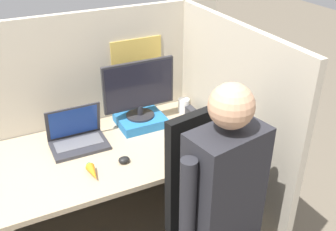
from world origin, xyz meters
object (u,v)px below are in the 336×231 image
Objects in this scene: office_chair at (211,221)px; monitor at (139,88)px; laptop at (78,138)px; coffee_mug at (184,105)px; stapler at (193,114)px; person at (228,209)px; carrot_toy at (93,173)px; paper_box at (140,120)px.

monitor is at bearing 92.62° from office_chair.
laptop is 0.75m from coffee_mug.
stapler is 0.81m from office_chair.
person is (-0.33, -0.89, 0.05)m from stapler.
office_chair is 0.82× the size of person.
stapler is (0.76, -0.02, -0.02)m from laptop.
stapler is 0.96m from person.
coffee_mug is (0.33, 0.02, -0.20)m from monitor.
person is (0.01, -0.97, -0.17)m from monitor.
carrot_toy is at bearing 126.82° from person.
stapler reaches higher than carrot_toy.
office_chair is at bearing -58.53° from laptop.
person is (0.43, -0.91, 0.03)m from laptop.
laptop reaches higher than stapler.
person reaches higher than monitor.
office_chair is 0.90m from coffee_mug.
laptop is at bearing 121.47° from office_chair.
stapler is (0.34, -0.08, -0.22)m from monitor.
coffee_mug is (0.32, 1.00, -0.03)m from person.
person reaches higher than coffee_mug.
laptop is at bearing -173.21° from coffee_mug.
laptop is (-0.42, -0.06, 0.02)m from paper_box.
office_chair is (0.46, -0.75, -0.19)m from laptop.
monitor is 0.41m from stapler.
laptop reaches higher than carrot_toy.
laptop is (-0.42, -0.06, -0.20)m from monitor.
paper_box is at bearing 42.26° from carrot_toy.
paper_box is 0.33m from coffee_mug.
paper_box reaches higher than stapler.
carrot_toy is 1.53× the size of coffee_mug.
monitor is 3.22× the size of carrot_toy.
paper_box is 0.63× the size of monitor.
stapler is at bearing -12.74° from paper_box.
person is (-0.03, -0.16, 0.23)m from office_chair.
monitor is 0.41× the size of office_chair.
monitor is 2.68× the size of stapler.
monitor is 0.39m from coffee_mug.
carrot_toy is (-0.77, -0.31, -0.00)m from stapler.
carrot_toy is at bearing 138.04° from office_chair.
stapler is 1.84× the size of coffee_mug.
stapler is at bearing 67.44° from office_chair.
coffee_mug is at bearing 97.50° from stapler.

